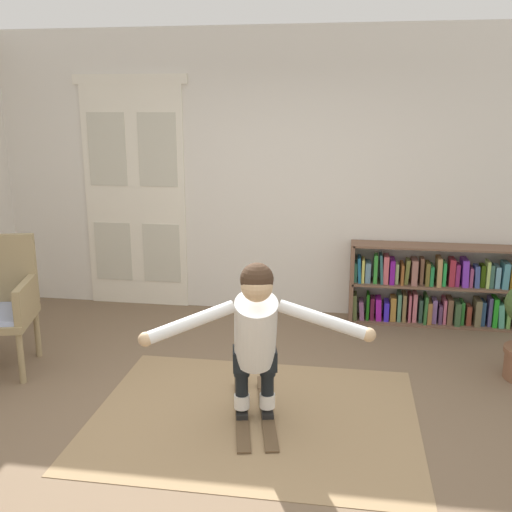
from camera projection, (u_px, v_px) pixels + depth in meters
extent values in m
plane|color=brown|center=(228.00, 436.00, 3.96)|extent=(7.20, 7.20, 0.00)
cube|color=silver|center=(277.00, 175.00, 6.09)|extent=(6.00, 0.10, 2.90)
cube|color=silver|center=(111.00, 198.00, 6.37)|extent=(0.55, 0.04, 2.35)
cube|color=beige|center=(107.00, 149.00, 6.22)|extent=(0.41, 0.01, 0.76)
cube|color=beige|center=(113.00, 251.00, 6.50)|extent=(0.41, 0.01, 0.64)
cube|color=silver|center=(160.00, 199.00, 6.29)|extent=(0.55, 0.04, 2.35)
cube|color=beige|center=(157.00, 150.00, 6.14)|extent=(0.41, 0.01, 0.76)
cube|color=beige|center=(162.00, 253.00, 6.42)|extent=(0.41, 0.01, 0.64)
cube|color=silver|center=(129.00, 79.00, 6.03)|extent=(1.22, 0.04, 0.10)
cube|color=#977A55|center=(255.00, 416.00, 4.20)|extent=(2.28, 1.78, 0.01)
cube|color=brown|center=(352.00, 281.00, 6.03)|extent=(0.04, 0.30, 0.81)
cube|color=brown|center=(431.00, 322.00, 6.00)|extent=(1.63, 0.30, 0.02)
cube|color=brown|center=(434.00, 285.00, 5.90)|extent=(1.63, 0.30, 0.02)
cube|color=brown|center=(437.00, 247.00, 5.81)|extent=(1.63, 0.30, 0.02)
cube|color=#536133|center=(355.00, 305.00, 6.07)|extent=(0.05, 0.19, 0.26)
cube|color=#804C77|center=(361.00, 309.00, 6.08)|extent=(0.06, 0.18, 0.20)
cube|color=#1A6013|center=(368.00, 305.00, 6.06)|extent=(0.03, 0.17, 0.27)
cube|color=#54152F|center=(372.00, 307.00, 6.06)|extent=(0.04, 0.15, 0.23)
cube|color=purple|center=(378.00, 308.00, 6.05)|extent=(0.07, 0.18, 0.23)
cube|color=#3A23D6|center=(386.00, 310.00, 6.05)|extent=(0.05, 0.19, 0.19)
cube|color=#AA7934|center=(393.00, 308.00, 6.03)|extent=(0.05, 0.16, 0.24)
cube|color=#4F8364|center=(399.00, 306.00, 6.03)|extent=(0.04, 0.20, 0.29)
cube|color=olive|center=(404.00, 306.00, 6.02)|extent=(0.04, 0.20, 0.29)
cube|color=#BC5B6F|center=(409.00, 307.00, 6.01)|extent=(0.03, 0.18, 0.28)
cube|color=#CC6D7B|center=(414.00, 306.00, 6.00)|extent=(0.04, 0.16, 0.30)
cube|color=#315043|center=(420.00, 309.00, 6.00)|extent=(0.03, 0.18, 0.24)
cube|color=#30672F|center=(425.00, 308.00, 5.97)|extent=(0.04, 0.23, 0.28)
cube|color=olive|center=(429.00, 311.00, 5.97)|extent=(0.04, 0.23, 0.22)
cube|color=#8460A4|center=(434.00, 310.00, 5.96)|extent=(0.04, 0.14, 0.24)
cube|color=#56365C|center=(439.00, 313.00, 5.96)|extent=(0.03, 0.17, 0.19)
cube|color=#BF5B77|center=(444.00, 310.00, 5.97)|extent=(0.03, 0.21, 0.25)
cube|color=brown|center=(449.00, 310.00, 5.96)|extent=(0.05, 0.20, 0.26)
cube|color=#375734|center=(456.00, 312.00, 5.92)|extent=(0.05, 0.22, 0.23)
cube|color=#2C7A2F|center=(461.00, 312.00, 5.94)|extent=(0.03, 0.18, 0.23)
cube|color=brown|center=(468.00, 314.00, 5.91)|extent=(0.05, 0.14, 0.20)
cube|color=brown|center=(477.00, 312.00, 5.89)|extent=(0.06, 0.20, 0.27)
cube|color=navy|center=(482.00, 312.00, 5.91)|extent=(0.04, 0.18, 0.24)
cube|color=#4F487F|center=(489.00, 311.00, 5.87)|extent=(0.03, 0.14, 0.29)
cube|color=green|center=(494.00, 311.00, 5.86)|extent=(0.04, 0.18, 0.29)
cube|color=#4FA284|center=(499.00, 313.00, 5.88)|extent=(0.07, 0.22, 0.24)
cube|color=#6BA64D|center=(507.00, 313.00, 5.86)|extent=(0.04, 0.23, 0.26)
cube|color=#377D5D|center=(356.00, 271.00, 6.01)|extent=(0.03, 0.19, 0.20)
cube|color=#1B628F|center=(359.00, 269.00, 5.98)|extent=(0.04, 0.20, 0.26)
cube|color=#CAC759|center=(363.00, 270.00, 5.98)|extent=(0.03, 0.19, 0.24)
cube|color=slate|center=(368.00, 271.00, 5.98)|extent=(0.05, 0.18, 0.20)
cube|color=green|center=(375.00, 268.00, 5.94)|extent=(0.04, 0.15, 0.29)
cube|color=#2A595B|center=(381.00, 268.00, 5.93)|extent=(0.05, 0.19, 0.30)
cube|color=#D05C67|center=(386.00, 269.00, 5.93)|extent=(0.05, 0.18, 0.28)
cube|color=#731690|center=(392.00, 270.00, 5.94)|extent=(0.05, 0.23, 0.24)
cube|color=#A5C47A|center=(396.00, 273.00, 5.94)|extent=(0.03, 0.17, 0.20)
cube|color=brown|center=(402.00, 273.00, 5.92)|extent=(0.03, 0.23, 0.21)
cube|color=olive|center=(407.00, 271.00, 5.92)|extent=(0.05, 0.16, 0.25)
cube|color=#97635A|center=(414.00, 271.00, 5.90)|extent=(0.06, 0.21, 0.25)
cube|color=brown|center=(421.00, 270.00, 5.90)|extent=(0.03, 0.14, 0.27)
cube|color=brown|center=(427.00, 273.00, 5.87)|extent=(0.04, 0.17, 0.23)
cube|color=#208042|center=(431.00, 274.00, 5.88)|extent=(0.04, 0.20, 0.20)
cube|color=#AB8653|center=(438.00, 271.00, 5.85)|extent=(0.05, 0.21, 0.29)
cube|color=green|center=(444.00, 273.00, 5.86)|extent=(0.03, 0.16, 0.24)
cube|color=#9F2739|center=(451.00, 272.00, 5.85)|extent=(0.05, 0.17, 0.27)
cube|color=#8C2667|center=(457.00, 274.00, 5.85)|extent=(0.04, 0.14, 0.22)
cube|color=purple|center=(464.00, 272.00, 5.84)|extent=(0.07, 0.21, 0.27)
cube|color=#924070|center=(470.00, 276.00, 5.84)|extent=(0.03, 0.19, 0.19)
cube|color=#405399|center=(476.00, 276.00, 5.80)|extent=(0.05, 0.14, 0.22)
cube|color=#324E0C|center=(482.00, 275.00, 5.82)|extent=(0.04, 0.14, 0.22)
cube|color=#B2D66D|center=(487.00, 274.00, 5.79)|extent=(0.03, 0.16, 0.27)
cube|color=#376255|center=(491.00, 275.00, 5.80)|extent=(0.04, 0.16, 0.23)
cube|color=#6EAAC4|center=(496.00, 276.00, 5.80)|extent=(0.05, 0.18, 0.21)
cube|color=teal|center=(504.00, 275.00, 5.77)|extent=(0.06, 0.19, 0.26)
cube|color=#896015|center=(511.00, 276.00, 5.78)|extent=(0.05, 0.18, 0.22)
cylinder|color=#958059|center=(21.00, 358.00, 4.67)|extent=(0.06, 0.06, 0.42)
cylinder|color=#958059|center=(37.00, 334.00, 5.17)|extent=(0.06, 0.06, 0.42)
cube|color=#958059|center=(0.00, 269.00, 5.00)|extent=(0.59, 0.21, 0.60)
cube|color=#958059|center=(26.00, 298.00, 4.81)|extent=(0.20, 0.56, 0.28)
cube|color=brown|center=(242.00, 415.00, 4.19)|extent=(0.28, 0.94, 0.01)
cube|color=brown|center=(240.00, 383.00, 4.61)|extent=(0.11, 0.13, 0.06)
cube|color=black|center=(242.00, 414.00, 4.17)|extent=(0.10, 0.13, 0.04)
cube|color=brown|center=(267.00, 415.00, 4.20)|extent=(0.28, 0.94, 0.01)
cube|color=brown|center=(263.00, 383.00, 4.62)|extent=(0.11, 0.13, 0.06)
cube|color=black|center=(267.00, 413.00, 4.18)|extent=(0.10, 0.13, 0.04)
cylinder|color=white|center=(242.00, 401.00, 4.17)|extent=(0.13, 0.13, 0.10)
cylinder|color=black|center=(242.00, 375.00, 4.12)|extent=(0.11, 0.11, 0.30)
cylinder|color=black|center=(242.00, 361.00, 4.07)|extent=(0.13, 0.13, 0.22)
cylinder|color=white|center=(267.00, 400.00, 4.18)|extent=(0.13, 0.13, 0.10)
cylinder|color=black|center=(267.00, 374.00, 4.13)|extent=(0.11, 0.11, 0.30)
cylinder|color=black|center=(268.00, 360.00, 4.08)|extent=(0.13, 0.13, 0.22)
cube|color=black|center=(255.00, 358.00, 4.07)|extent=(0.33, 0.24, 0.14)
cylinder|color=silver|center=(256.00, 332.00, 3.91)|extent=(0.37, 0.52, 0.59)
sphere|color=tan|center=(257.00, 286.00, 3.66)|extent=(0.24, 0.24, 0.20)
sphere|color=#382619|center=(257.00, 279.00, 3.65)|extent=(0.25, 0.25, 0.21)
cylinder|color=silver|center=(190.00, 322.00, 3.65)|extent=(0.53, 0.39, 0.20)
sphere|color=tan|center=(145.00, 339.00, 3.55)|extent=(0.11, 0.11, 0.09)
cylinder|color=silver|center=(324.00, 320.00, 3.69)|extent=(0.59, 0.17, 0.20)
sphere|color=tan|center=(369.00, 335.00, 3.62)|extent=(0.11, 0.11, 0.09)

